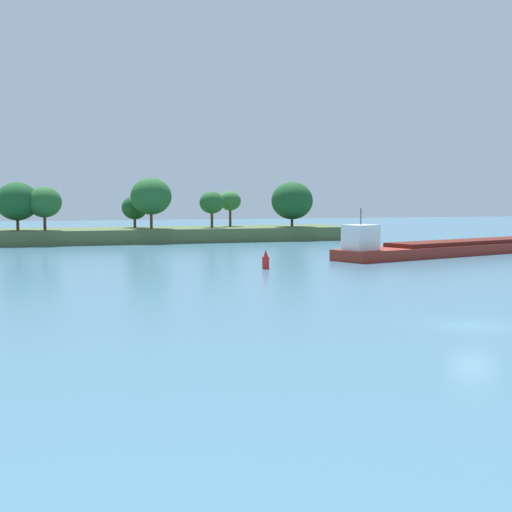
{
  "coord_description": "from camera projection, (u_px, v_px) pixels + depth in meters",
  "views": [
    {
      "loc": [
        -24.51,
        -33.87,
        7.0
      ],
      "look_at": [
        -0.19,
        35.56,
        1.2
      ],
      "focal_mm": 51.75,
      "sensor_mm": 36.0,
      "label": 1
    }
  ],
  "objects": [
    {
      "name": "channel_buoy_red",
      "position": [
        266.0,
        261.0,
        72.92
      ],
      "size": [
        0.7,
        0.7,
        1.9
      ],
      "color": "red",
      "rests_on": "ground"
    },
    {
      "name": "cargo_barge",
      "position": [
        469.0,
        247.0,
        92.52
      ],
      "size": [
        43.37,
        17.47,
        5.85
      ],
      "color": "maroon",
      "rests_on": "ground"
    },
    {
      "name": "ground_plane",
      "position": [
        473.0,
        326.0,
        40.5
      ],
      "size": [
        400.0,
        400.0,
        0.0
      ],
      "primitive_type": "plane",
      "color": "teal"
    },
    {
      "name": "treeline_island",
      "position": [
        160.0,
        223.0,
        117.75
      ],
      "size": [
        63.14,
        13.5,
        10.15
      ],
      "color": "#4C6038",
      "rests_on": "ground"
    }
  ]
}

